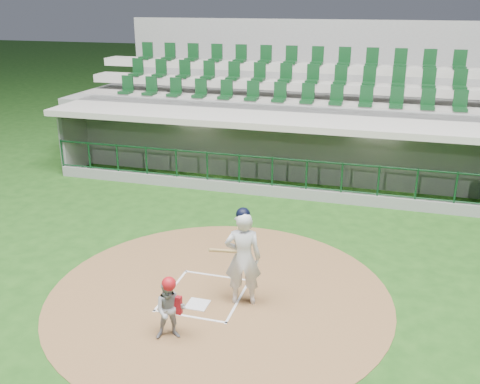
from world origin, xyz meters
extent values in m
plane|color=#1B4614|center=(0.00, 0.00, 0.00)|extent=(120.00, 120.00, 0.00)
cylinder|color=brown|center=(0.30, -0.20, 0.01)|extent=(7.20, 7.20, 0.01)
cube|color=white|center=(0.00, -0.70, 0.02)|extent=(0.43, 0.43, 0.02)
cube|color=white|center=(-0.75, -0.30, 0.02)|extent=(0.05, 1.80, 0.01)
cube|color=white|center=(0.75, -0.30, 0.02)|extent=(0.05, 1.80, 0.01)
cube|color=white|center=(0.00, 0.55, 0.02)|extent=(1.55, 0.05, 0.01)
cube|color=white|center=(0.00, -1.15, 0.02)|extent=(1.55, 0.05, 0.01)
cube|color=slate|center=(0.00, 7.50, -0.55)|extent=(15.00, 3.00, 0.10)
cube|color=gray|center=(0.00, 9.10, 0.85)|extent=(15.00, 0.20, 2.70)
cube|color=#A6A093|center=(0.00, 8.98, 1.10)|extent=(13.50, 0.04, 0.90)
cube|color=gray|center=(-7.50, 7.50, 0.85)|extent=(0.20, 3.00, 2.70)
cube|color=#A9A599|center=(0.00, 7.25, 2.30)|extent=(15.40, 3.50, 0.20)
cube|color=gray|center=(0.00, 5.95, 0.15)|extent=(15.00, 0.15, 0.40)
cube|color=black|center=(0.00, 5.95, 1.73)|extent=(15.00, 0.01, 0.95)
cube|color=brown|center=(0.00, 8.55, -0.28)|extent=(12.75, 0.40, 0.45)
cube|color=white|center=(-3.00, 7.50, 2.17)|extent=(1.30, 0.35, 0.04)
cube|color=white|center=(3.00, 7.50, 2.17)|extent=(1.30, 0.35, 0.04)
imported|color=#9F1115|center=(-5.40, 8.14, 0.37)|extent=(1.24, 0.87, 1.75)
imported|color=maroon|center=(-1.78, 8.36, 0.28)|extent=(0.97, 0.53, 1.56)
imported|color=#A61E11|center=(1.46, 8.33, 0.27)|extent=(0.87, 0.70, 1.54)
imported|color=#AA1214|center=(3.91, 8.24, 0.46)|extent=(1.78, 0.57, 1.92)
cube|color=gray|center=(0.00, 10.75, 1.15)|extent=(17.00, 6.50, 2.50)
cube|color=gray|center=(0.00, 9.25, 2.30)|extent=(16.60, 0.95, 0.30)
cube|color=#ABA59A|center=(0.00, 10.20, 2.85)|extent=(16.60, 0.95, 0.30)
cube|color=#ADA99C|center=(0.00, 11.15, 3.40)|extent=(16.60, 0.95, 0.30)
cube|color=gray|center=(0.00, 14.10, 2.53)|extent=(17.00, 0.25, 5.05)
imported|color=silver|center=(0.85, -0.32, 1.01)|extent=(0.83, 0.65, 2.00)
sphere|color=black|center=(0.85, -0.32, 1.95)|extent=(0.28, 0.28, 0.28)
cylinder|color=#AD884F|center=(0.60, -0.57, 1.25)|extent=(0.58, 0.79, 0.39)
imported|color=#96969B|center=(-0.07, -1.87, 0.59)|extent=(0.69, 0.62, 1.16)
sphere|color=#B4131A|center=(-0.07, -1.87, 1.13)|extent=(0.26, 0.26, 0.26)
cube|color=#A6111C|center=(-0.07, -1.72, 0.62)|extent=(0.32, 0.10, 0.35)
camera|label=1|loc=(3.47, -9.51, 5.88)|focal=40.00mm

